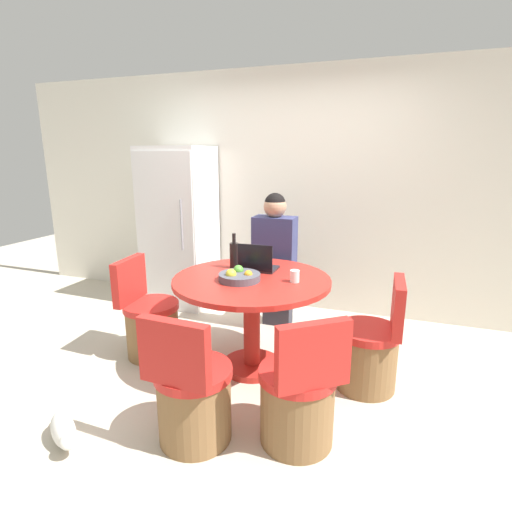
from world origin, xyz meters
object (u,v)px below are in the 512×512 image
(person_seated, at_px, (276,255))
(chair_near_camera, at_px, (193,398))
(fruit_bowl, at_px, (239,276))
(cat, at_px, (64,431))
(refrigerator, at_px, (179,227))
(bottle, at_px, (234,255))
(chair_near_right_corner, at_px, (298,400))
(dining_table, at_px, (252,299))
(chair_left_side, at_px, (150,324))
(chair_right_side, at_px, (369,352))
(laptop, at_px, (258,265))

(person_seated, bearing_deg, chair_near_camera, 90.57)
(chair_near_camera, relative_size, fruit_bowl, 2.69)
(chair_near_camera, bearing_deg, cat, 25.92)
(chair_near_camera, bearing_deg, refrigerator, -55.87)
(chair_near_camera, xyz_separation_m, bottle, (-0.19, 1.13, 0.61))
(chair_near_right_corner, xyz_separation_m, person_seated, (-0.62, 1.56, 0.47))
(chair_near_right_corner, bearing_deg, refrigerator, -83.09)
(dining_table, distance_m, chair_left_side, 0.97)
(chair_right_side, distance_m, person_seated, 1.34)
(dining_table, distance_m, chair_near_camera, 0.97)
(dining_table, height_order, bottle, bottle)
(chair_right_side, height_order, bottle, bottle)
(chair_near_right_corner, height_order, cat, chair_near_right_corner)
(fruit_bowl, xyz_separation_m, bottle, (-0.17, 0.31, 0.08))
(chair_near_camera, xyz_separation_m, person_seated, (-0.02, 1.75, 0.47))
(bottle, bearing_deg, dining_table, -41.92)
(fruit_bowl, bearing_deg, refrigerator, 134.73)
(chair_near_right_corner, xyz_separation_m, laptop, (-0.59, 0.93, 0.54))
(dining_table, bearing_deg, chair_right_side, 2.53)
(chair_near_camera, height_order, chair_left_side, same)
(chair_near_right_corner, bearing_deg, dining_table, -90.00)
(chair_left_side, bearing_deg, chair_near_right_corner, -118.26)
(laptop, height_order, fruit_bowl, laptop)
(person_seated, height_order, laptop, person_seated)
(chair_near_camera, distance_m, cat, 0.80)
(laptop, relative_size, bottle, 0.99)
(refrigerator, relative_size, chair_near_camera, 2.10)
(chair_near_right_corner, relative_size, laptop, 2.93)
(chair_right_side, height_order, cat, chair_right_side)
(person_seated, xyz_separation_m, cat, (-0.70, -2.06, -0.66))
(chair_near_right_corner, distance_m, cat, 1.43)
(dining_table, xyz_separation_m, chair_near_camera, (-0.04, -0.92, -0.32))
(chair_near_right_corner, distance_m, person_seated, 1.74)
(dining_table, distance_m, fruit_bowl, 0.24)
(refrigerator, height_order, laptop, refrigerator)
(chair_right_side, xyz_separation_m, cat, (-1.67, -1.26, -0.19))
(refrigerator, bearing_deg, bottle, -41.41)
(refrigerator, height_order, chair_near_right_corner, refrigerator)
(person_seated, distance_m, cat, 2.27)
(chair_near_right_corner, bearing_deg, chair_near_camera, -20.32)
(chair_near_right_corner, distance_m, chair_right_side, 0.84)
(chair_near_right_corner, bearing_deg, person_seated, -106.18)
(laptop, distance_m, fruit_bowl, 0.31)
(refrigerator, distance_m, laptop, 1.61)
(chair_near_camera, relative_size, chair_right_side, 1.00)
(chair_right_side, xyz_separation_m, laptop, (-0.94, 0.16, 0.54))
(fruit_bowl, bearing_deg, chair_right_side, 8.01)
(chair_near_right_corner, relative_size, bottle, 2.89)
(bottle, bearing_deg, chair_left_side, -157.41)
(chair_left_side, height_order, cat, chair_left_side)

